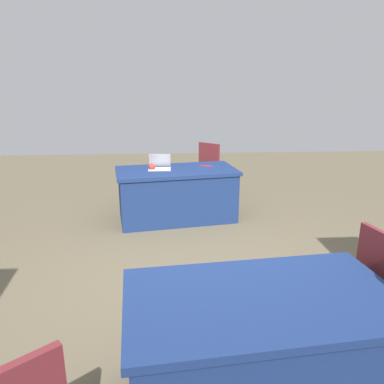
# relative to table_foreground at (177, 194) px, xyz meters

# --- Properties ---
(ground_plane) EXTENTS (14.40, 14.40, 0.00)m
(ground_plane) POSITION_rel_table_foreground_xyz_m (-0.19, 1.79, -0.38)
(ground_plane) COLOR brown
(table_foreground) EXTENTS (1.84, 1.13, 0.76)m
(table_foreground) POSITION_rel_table_foreground_xyz_m (0.00, 0.00, 0.00)
(table_foreground) COLOR navy
(table_foreground) RESTS_ON ground
(table_mid_left) EXTENTS (1.70, 1.05, 0.76)m
(table_mid_left) POSITION_rel_table_foreground_xyz_m (-0.42, 3.35, -0.00)
(table_mid_left) COLOR navy
(table_mid_left) RESTS_ON ground
(chair_near_front) EXTENTS (0.62, 0.62, 0.97)m
(chair_near_front) POSITION_rel_table_foreground_xyz_m (-0.68, -1.16, 0.18)
(chair_near_front) COLOR #9E9993
(chair_near_front) RESTS_ON ground
(laptop_silver) EXTENTS (0.32, 0.30, 0.21)m
(laptop_silver) POSITION_rel_table_foreground_xyz_m (0.24, -0.04, 0.42)
(laptop_silver) COLOR silver
(laptop_silver) RESTS_ON table_foreground
(yarn_ball) EXTENTS (0.10, 0.10, 0.10)m
(yarn_ball) POSITION_rel_table_foreground_xyz_m (0.35, 0.02, 0.43)
(yarn_ball) COLOR #B2382D
(yarn_ball) RESTS_ON table_foreground
(scissors_red) EXTENTS (0.18, 0.09, 0.01)m
(scissors_red) POSITION_rel_table_foreground_xyz_m (-0.46, -0.18, 0.38)
(scissors_red) COLOR red
(scissors_red) RESTS_ON table_foreground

